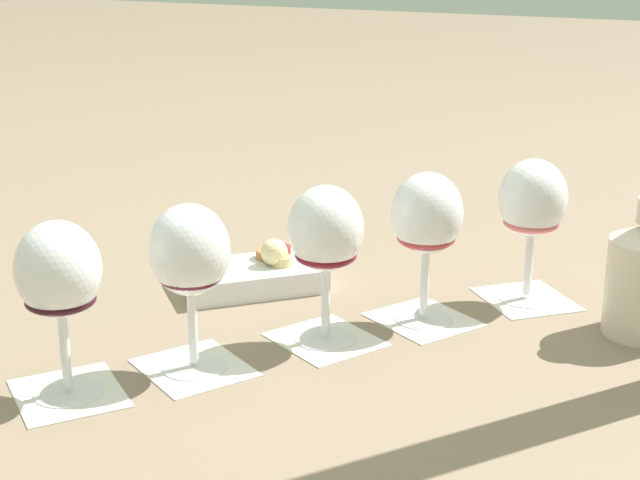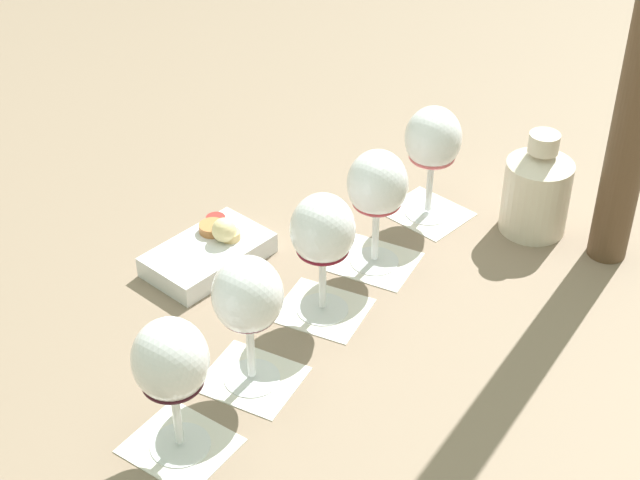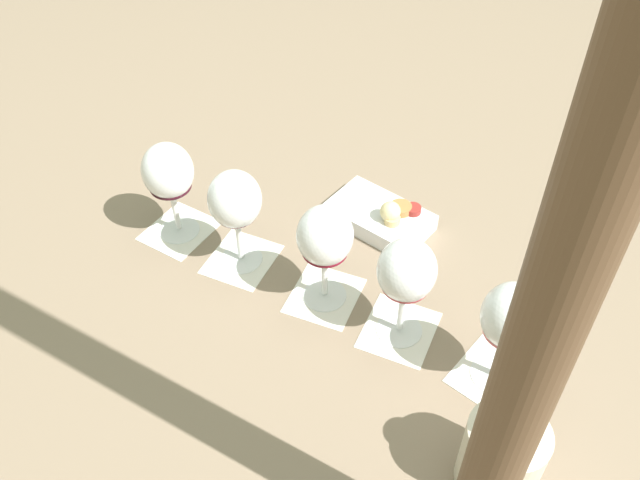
{
  "view_description": "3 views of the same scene",
  "coord_description": "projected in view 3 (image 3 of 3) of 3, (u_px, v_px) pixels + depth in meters",
  "views": [
    {
      "loc": [
        0.83,
        0.42,
        0.41
      ],
      "look_at": [
        -0.0,
        -0.0,
        0.11
      ],
      "focal_mm": 55.0,
      "sensor_mm": 36.0,
      "label": 1
    },
    {
      "loc": [
        0.92,
        -0.03,
        0.77
      ],
      "look_at": [
        -0.0,
        -0.0,
        0.11
      ],
      "focal_mm": 55.0,
      "sensor_mm": 36.0,
      "label": 2
    },
    {
      "loc": [
        0.05,
        0.64,
        0.74
      ],
      "look_at": [
        -0.0,
        -0.0,
        0.11
      ],
      "focal_mm": 38.0,
      "sensor_mm": 36.0,
      "label": 3
    }
  ],
  "objects": [
    {
      "name": "umbrella_pole",
      "position": [
        590.0,
        208.0,
        0.36
      ],
      "size": [
        0.05,
        0.05,
        1.0
      ],
      "color": "brown",
      "rests_on": "ground_plane"
    },
    {
      "name": "tasting_card_0",
      "position": [
        495.0,
        375.0,
        0.88
      ],
      "size": [
        0.14,
        0.14,
        0.0
      ],
      "color": "silver",
      "rests_on": "ground_plane"
    },
    {
      "name": "wine_glass_4",
      "position": [
        168.0,
        175.0,
        0.99
      ],
      "size": [
        0.08,
        0.08,
        0.16
      ],
      "color": "white",
      "rests_on": "tasting_card_4"
    },
    {
      "name": "wine_glass_3",
      "position": [
        235.0,
        204.0,
        0.95
      ],
      "size": [
        0.08,
        0.08,
        0.16
      ],
      "color": "white",
      "rests_on": "tasting_card_3"
    },
    {
      "name": "ground_plane",
      "position": [
        320.0,
        296.0,
        0.97
      ],
      "size": [
        8.0,
        8.0,
        0.0
      ],
      "primitive_type": "plane",
      "color": "#7F6B56"
    },
    {
      "name": "tasting_card_3",
      "position": [
        242.0,
        259.0,
        1.03
      ],
      "size": [
        0.13,
        0.14,
        0.0
      ],
      "color": "silver",
      "rests_on": "ground_plane"
    },
    {
      "name": "tasting_card_4",
      "position": [
        180.0,
        230.0,
        1.07
      ],
      "size": [
        0.14,
        0.14,
        0.0
      ],
      "color": "silver",
      "rests_on": "ground_plane"
    },
    {
      "name": "tasting_card_1",
      "position": [
        399.0,
        330.0,
        0.93
      ],
      "size": [
        0.13,
        0.14,
        0.0
      ],
      "color": "silver",
      "rests_on": "ground_plane"
    },
    {
      "name": "ceramic_vase",
      "position": [
        504.0,
        451.0,
        0.73
      ],
      "size": [
        0.09,
        0.09,
        0.15
      ],
      "color": "beige",
      "rests_on": "ground_plane"
    },
    {
      "name": "snack_dish",
      "position": [
        381.0,
        216.0,
        1.07
      ],
      "size": [
        0.18,
        0.18,
        0.06
      ],
      "color": "silver",
      "rests_on": "ground_plane"
    },
    {
      "name": "tasting_card_2",
      "position": [
        324.0,
        294.0,
        0.98
      ],
      "size": [
        0.13,
        0.14,
        0.0
      ],
      "color": "silver",
      "rests_on": "ground_plane"
    },
    {
      "name": "wine_glass_0",
      "position": [
        512.0,
        320.0,
        0.8
      ],
      "size": [
        0.08,
        0.08,
        0.16
      ],
      "color": "white",
      "rests_on": "tasting_card_0"
    },
    {
      "name": "wine_glass_1",
      "position": [
        406.0,
        275.0,
        0.85
      ],
      "size": [
        0.08,
        0.08,
        0.16
      ],
      "color": "white",
      "rests_on": "tasting_card_1"
    },
    {
      "name": "wine_glass_2",
      "position": [
        325.0,
        238.0,
        0.9
      ],
      "size": [
        0.08,
        0.08,
        0.16
      ],
      "color": "white",
      "rests_on": "tasting_card_2"
    }
  ]
}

